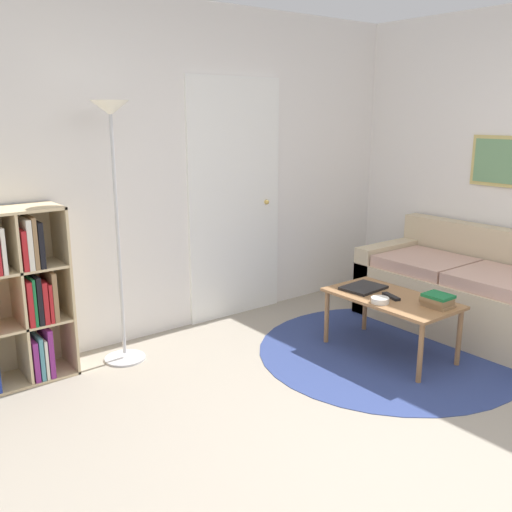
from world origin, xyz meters
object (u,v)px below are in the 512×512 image
object	(u,v)px
couch	(469,293)
laptop	(363,288)
coffee_table	(391,303)
floor_lamp	(113,163)
bowl	(380,300)

from	to	relation	value
couch	laptop	bearing A→B (deg)	162.38
coffee_table	laptop	size ratio (longest dim) A/B	2.87
laptop	floor_lamp	bearing A→B (deg)	151.68
floor_lamp	laptop	distance (m)	2.06
coffee_table	bowl	bearing A→B (deg)	-167.68
floor_lamp	coffee_table	bearing A→B (deg)	-34.73
floor_lamp	bowl	world-z (taller)	floor_lamp
couch	laptop	size ratio (longest dim) A/B	5.15
floor_lamp	couch	size ratio (longest dim) A/B	1.07
couch	coffee_table	bearing A→B (deg)	176.96
couch	laptop	world-z (taller)	couch
floor_lamp	bowl	xyz separation A→B (m)	(1.44, -1.16, -0.97)
coffee_table	floor_lamp	bearing A→B (deg)	145.27
laptop	coffee_table	bearing A→B (deg)	-86.22
coffee_table	laptop	world-z (taller)	laptop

